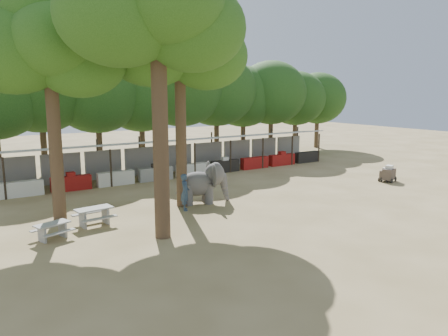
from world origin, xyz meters
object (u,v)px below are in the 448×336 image
elephant (203,183)px  yard_tree_back (175,40)px  cart_back (389,174)px  cart_front (386,175)px  picnic_table_far (94,214)px  handler (185,192)px  picnic_table_near (52,229)px  yard_tree_left (44,41)px  yard_tree_center (152,7)px

elephant → yard_tree_back: bearing=-171.3°
yard_tree_back → cart_back: 16.87m
yard_tree_back → cart_back: bearing=-8.5°
cart_front → cart_back: cart_back is taller
yard_tree_back → elephant: (1.45, -0.19, -7.44)m
yard_tree_back → picnic_table_far: 9.38m
handler → picnic_table_near: size_ratio=1.13×
handler → yard_tree_back: bearing=15.8°
yard_tree_back → cart_back: yard_tree_back is taller
picnic_table_far → cart_back: size_ratio=1.35×
yard_tree_left → cart_front: yard_tree_left is taller
yard_tree_back → elephant: bearing=-7.6°
yard_tree_left → handler: bearing=-18.9°
yard_tree_left → cart_back: bearing=-8.7°
handler → picnic_table_far: (-4.66, -0.00, -0.42)m
handler → cart_front: 14.78m
cart_front → handler: bearing=165.9°
elephant → cart_back: elephant is taller
yard_tree_left → handler: 9.55m
picnic_table_near → cart_front: cart_front is taller
yard_tree_back → picnic_table_near: 10.74m
yard_tree_center → handler: 9.25m
picnic_table_near → cart_back: (21.48, -0.22, 0.10)m
cart_back → yard_tree_center: bearing=166.7°
yard_tree_left → yard_tree_back: size_ratio=0.97×
picnic_table_far → cart_front: size_ratio=1.69×
picnic_table_far → yard_tree_back: bearing=5.6°
picnic_table_near → cart_front: size_ratio=1.61×
picnic_table_near → cart_back: size_ratio=1.28×
yard_tree_left → elephant: yard_tree_left is taller
yard_tree_left → picnic_table_near: 8.34m
elephant → cart_back: 13.41m
yard_tree_center → yard_tree_left: bearing=121.0°
yard_tree_center → elephant: size_ratio=4.07×
yard_tree_back → cart_front: 16.82m
picnic_table_near → picnic_table_far: picnic_table_far is taller
yard_tree_center → picnic_table_far: bearing=120.7°
yard_tree_left → handler: (5.88, -2.01, -7.25)m
yard_tree_center → picnic_table_far: yard_tree_center is taller
handler → picnic_table_near: (-6.67, -0.95, -0.50)m
yard_tree_left → yard_tree_center: 5.92m
handler → cart_front: (14.73, -1.00, -0.49)m
yard_tree_back → elephant: yard_tree_back is taller
elephant → cart_back: size_ratio=2.25×
yard_tree_back → handler: 7.66m
cart_front → cart_back: (0.08, -0.17, 0.09)m
picnic_table_far → cart_back: cart_back is taller
yard_tree_left → picnic_table_far: size_ratio=6.22×
elephant → handler: elephant is taller
handler → picnic_table_near: bearing=120.5°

